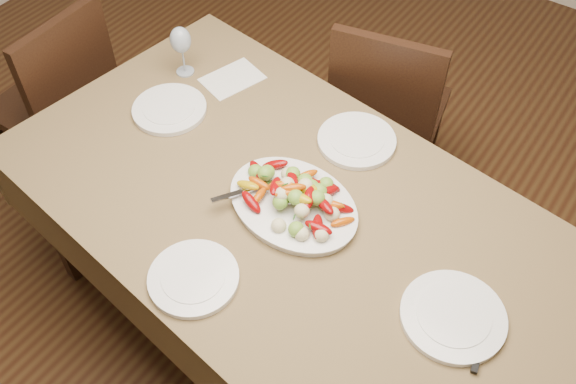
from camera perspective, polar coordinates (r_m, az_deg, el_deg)
The scene contains 14 objects.
floor at distance 2.60m, azimuth -7.00°, elevation -12.21°, with size 6.00×6.00×0.00m, color #3A2211.
dining_table at distance 2.27m, azimuth 0.00°, elevation -7.24°, with size 1.84×1.04×0.76m, color brown.
chair_far at distance 2.71m, azimuth 9.05°, elevation 7.30°, with size 0.42×0.42×0.95m, color black, non-canonical shape.
chair_left at distance 2.88m, azimuth -20.23°, elevation 7.37°, with size 0.42×0.42×0.95m, color black, non-canonical shape.
serving_platter at distance 1.94m, azimuth 0.46°, elevation -1.22°, with size 0.42×0.31×0.02m, color white.
roasted_vegetables at distance 1.90m, azimuth 0.47°, elevation -0.13°, with size 0.34×0.23×0.09m, color #730405, non-canonical shape.
serving_spoon at distance 1.93m, azimuth -1.71°, elevation -0.14°, with size 0.28×0.06×0.03m, color #9EA0A8, non-canonical shape.
plate_left at distance 2.28m, azimuth -10.49°, elevation 7.23°, with size 0.26×0.26×0.02m, color white.
plate_right at distance 1.79m, azimuth 14.46°, elevation -10.66°, with size 0.28×0.28×0.02m, color white.
plate_far at distance 2.15m, azimuth 6.12°, elevation 4.57°, with size 0.26×0.26×0.02m, color white.
plate_near at distance 1.81m, azimuth -8.39°, elevation -7.59°, with size 0.25×0.25×0.02m, color white.
wine_glass at distance 2.38m, azimuth -9.41°, elevation 12.38°, with size 0.08×0.08×0.20m, color #8C99A5, non-canonical shape.
menu_card at distance 2.39m, azimuth -4.98°, elevation 10.00°, with size 0.15×0.21×0.00m, color silver.
table_knife at distance 1.77m, azimuth 17.21°, elevation -12.96°, with size 0.02×0.20×0.01m, color #9EA0A8, non-canonical shape.
Camera 1 is at (0.95, -0.81, 2.28)m, focal length 40.00 mm.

